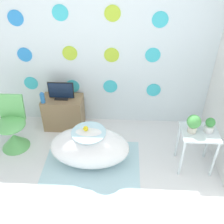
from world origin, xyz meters
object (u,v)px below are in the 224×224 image
tv (61,92)px  potted_plant_left (194,123)px  chair (13,132)px  bathtub (90,148)px  vase (42,98)px  potted_plant_right (210,125)px

tv → potted_plant_left: (1.74, -0.75, 0.08)m
chair → potted_plant_left: potted_plant_left is taller
chair → bathtub: bearing=-14.3°
bathtub → vase: (-0.75, 0.66, 0.31)m
bathtub → potted_plant_left: potted_plant_left is taller
bathtub → tv: tv is taller
bathtub → potted_plant_right: (1.44, 0.06, 0.39)m
bathtub → potted_plant_right: bearing=2.2°
vase → potted_plant_left: (1.99, -0.63, 0.12)m
tv → potted_plant_right: 2.07m
tv → chair: bearing=-140.8°
vase → potted_plant_left: potted_plant_left is taller
chair → potted_plant_right: size_ratio=4.05×
bathtub → chair: size_ratio=1.32×
potted_plant_left → chair: bearing=174.0°
tv → potted_plant_right: (1.94, -0.73, 0.04)m
potted_plant_left → potted_plant_right: (0.20, 0.02, -0.04)m
tv → potted_plant_left: potted_plant_left is taller
chair → potted_plant_right: (2.56, -0.23, 0.41)m
chair → potted_plant_left: (2.36, -0.25, 0.45)m
potted_plant_left → potted_plant_right: potted_plant_left is taller
chair → vase: size_ratio=4.69×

